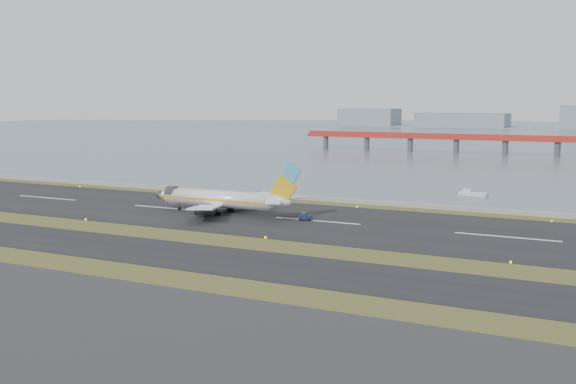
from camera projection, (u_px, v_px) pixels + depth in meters
name	position (u px, v px, depth m)	size (l,w,h in m)	color
ground	(245.00, 246.00, 129.26)	(1000.00, 1000.00, 0.00)	#374C1B
taxiway_strip	(207.00, 258.00, 118.73)	(1000.00, 18.00, 0.10)	black
runway_strip	(317.00, 221.00, 155.57)	(1000.00, 45.00, 0.10)	black
seawall	(368.00, 202.00, 181.82)	(1000.00, 2.50, 1.00)	gray
bay_water	(568.00, 136.00, 532.72)	(1400.00, 800.00, 1.30)	#4B5F6B
red_pier	(558.00, 141.00, 338.35)	(260.00, 5.00, 10.20)	#AE281D
airliner	(224.00, 199.00, 164.57)	(38.52, 32.89, 12.80)	white
pushback_tug	(305.00, 217.00, 156.24)	(3.13, 2.37, 1.78)	#161C3D
workboat_near	(472.00, 194.00, 197.59)	(7.98, 3.24, 1.89)	silver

